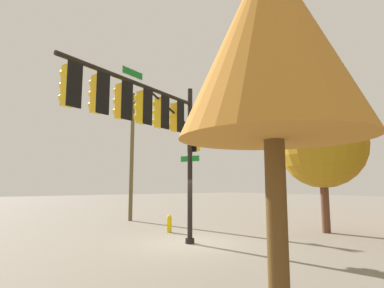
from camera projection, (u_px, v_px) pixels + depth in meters
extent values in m
plane|color=gray|center=(190.00, 243.00, 12.26)|extent=(120.00, 120.00, 0.00)
cylinder|color=black|center=(190.00, 164.00, 12.67)|extent=(0.20, 0.20, 6.29)
cylinder|color=black|center=(190.00, 241.00, 12.27)|extent=(0.36, 0.36, 0.20)
cylinder|color=black|center=(139.00, 84.00, 10.47)|extent=(5.82, 2.19, 0.14)
cylinder|color=black|center=(170.00, 109.00, 11.79)|extent=(2.65, 1.01, 1.08)
cube|color=yellow|center=(176.00, 117.00, 12.12)|extent=(0.43, 0.45, 1.10)
cube|color=black|center=(181.00, 117.00, 12.01)|extent=(0.42, 0.20, 1.22)
sphere|color=maroon|center=(172.00, 110.00, 12.27)|extent=(0.22, 0.22, 0.22)
cylinder|color=yellow|center=(171.00, 109.00, 12.30)|extent=(0.27, 0.22, 0.23)
sphere|color=#FFFC14|center=(172.00, 118.00, 12.22)|extent=(0.22, 0.22, 0.22)
cylinder|color=yellow|center=(171.00, 117.00, 12.26)|extent=(0.27, 0.22, 0.23)
sphere|color=#0B621E|center=(172.00, 126.00, 12.18)|extent=(0.22, 0.22, 0.22)
cylinder|color=yellow|center=(171.00, 125.00, 12.22)|extent=(0.27, 0.22, 0.23)
cube|color=yellow|center=(161.00, 113.00, 11.34)|extent=(0.42, 0.45, 1.10)
cube|color=black|center=(165.00, 112.00, 11.23)|extent=(0.43, 0.18, 1.22)
sphere|color=maroon|center=(157.00, 105.00, 11.50)|extent=(0.22, 0.22, 0.22)
cylinder|color=yellow|center=(156.00, 103.00, 11.54)|extent=(0.26, 0.21, 0.23)
sphere|color=#FFFC14|center=(157.00, 113.00, 11.45)|extent=(0.22, 0.22, 0.22)
cylinder|color=yellow|center=(156.00, 112.00, 11.49)|extent=(0.26, 0.21, 0.23)
sphere|color=#0B621E|center=(157.00, 123.00, 11.41)|extent=(0.22, 0.22, 0.22)
cylinder|color=yellow|center=(155.00, 121.00, 11.45)|extent=(0.26, 0.21, 0.23)
cube|color=yellow|center=(143.00, 108.00, 10.56)|extent=(0.43, 0.45, 1.10)
cube|color=black|center=(148.00, 107.00, 10.46)|extent=(0.42, 0.20, 1.22)
sphere|color=maroon|center=(139.00, 99.00, 10.71)|extent=(0.22, 0.22, 0.22)
cylinder|color=yellow|center=(138.00, 98.00, 10.75)|extent=(0.27, 0.21, 0.23)
sphere|color=#FFFC14|center=(139.00, 108.00, 10.67)|extent=(0.22, 0.22, 0.22)
cylinder|color=yellow|center=(137.00, 107.00, 10.71)|extent=(0.27, 0.21, 0.23)
sphere|color=#0B621E|center=(139.00, 118.00, 10.63)|extent=(0.22, 0.22, 0.22)
cylinder|color=yellow|center=(137.00, 117.00, 10.66)|extent=(0.27, 0.21, 0.23)
cube|color=yellow|center=(123.00, 101.00, 9.79)|extent=(0.42, 0.44, 1.10)
cube|color=black|center=(127.00, 100.00, 9.67)|extent=(0.43, 0.17, 1.22)
sphere|color=maroon|center=(119.00, 92.00, 9.95)|extent=(0.22, 0.22, 0.22)
cylinder|color=yellow|center=(117.00, 91.00, 9.99)|extent=(0.26, 0.20, 0.23)
sphere|color=#FFFC14|center=(118.00, 102.00, 9.90)|extent=(0.22, 0.22, 0.22)
cylinder|color=yellow|center=(117.00, 101.00, 9.94)|extent=(0.26, 0.20, 0.23)
sphere|color=#0B621E|center=(118.00, 113.00, 9.86)|extent=(0.22, 0.22, 0.22)
cylinder|color=yellow|center=(117.00, 112.00, 9.90)|extent=(0.26, 0.20, 0.23)
cube|color=yellow|center=(99.00, 94.00, 9.01)|extent=(0.41, 0.44, 1.10)
cube|color=black|center=(103.00, 93.00, 8.89)|extent=(0.43, 0.17, 1.22)
sphere|color=maroon|center=(95.00, 84.00, 9.17)|extent=(0.22, 0.22, 0.22)
cylinder|color=yellow|center=(94.00, 83.00, 9.21)|extent=(0.26, 0.20, 0.23)
sphere|color=#FFFC14|center=(94.00, 95.00, 9.13)|extent=(0.22, 0.22, 0.22)
cylinder|color=yellow|center=(93.00, 94.00, 9.17)|extent=(0.26, 0.20, 0.23)
sphere|color=#0B621E|center=(94.00, 107.00, 9.08)|extent=(0.22, 0.22, 0.22)
cylinder|color=yellow|center=(93.00, 105.00, 9.12)|extent=(0.26, 0.20, 0.23)
cube|color=yellow|center=(70.00, 86.00, 8.23)|extent=(0.42, 0.44, 1.10)
cube|color=black|center=(75.00, 84.00, 8.12)|extent=(0.43, 0.18, 1.22)
sphere|color=maroon|center=(66.00, 75.00, 8.39)|extent=(0.22, 0.22, 0.22)
cylinder|color=yellow|center=(65.00, 74.00, 8.43)|extent=(0.26, 0.21, 0.23)
sphere|color=#FFFC14|center=(66.00, 87.00, 8.35)|extent=(0.22, 0.22, 0.22)
cylinder|color=yellow|center=(64.00, 86.00, 8.39)|extent=(0.26, 0.21, 0.23)
sphere|color=#0B621E|center=(65.00, 99.00, 8.30)|extent=(0.22, 0.22, 0.22)
cylinder|color=yellow|center=(64.00, 98.00, 8.34)|extent=(0.26, 0.21, 0.23)
cube|color=yellow|center=(195.00, 138.00, 13.10)|extent=(0.45, 0.42, 1.10)
cube|color=black|center=(192.00, 137.00, 12.93)|extent=(0.19, 0.43, 1.22)
sphere|color=maroon|center=(197.00, 131.00, 13.31)|extent=(0.22, 0.22, 0.22)
cylinder|color=yellow|center=(198.00, 130.00, 13.36)|extent=(0.21, 0.26, 0.23)
sphere|color=#FFFC14|center=(197.00, 139.00, 13.26)|extent=(0.22, 0.22, 0.22)
cylinder|color=yellow|center=(198.00, 138.00, 13.32)|extent=(0.21, 0.26, 0.23)
sphere|color=#0B621E|center=(197.00, 146.00, 13.22)|extent=(0.22, 0.22, 0.22)
cylinder|color=yellow|center=(198.00, 145.00, 13.28)|extent=(0.21, 0.26, 0.23)
cube|color=white|center=(133.00, 73.00, 10.25)|extent=(0.89, 0.33, 0.26)
cube|color=#157527|center=(133.00, 73.00, 10.25)|extent=(0.86, 0.33, 0.22)
cube|color=white|center=(190.00, 159.00, 12.69)|extent=(0.33, 0.89, 0.26)
cube|color=#167F27|center=(190.00, 159.00, 12.69)|extent=(0.33, 0.86, 0.22)
cylinder|color=brown|center=(132.00, 155.00, 20.56)|extent=(0.25, 0.25, 8.45)
cube|color=brown|center=(133.00, 102.00, 21.04)|extent=(0.37, 1.80, 0.12)
cylinder|color=#DCB70B|center=(169.00, 225.00, 15.17)|extent=(0.24, 0.24, 0.65)
sphere|color=#D9BE0B|center=(169.00, 217.00, 15.22)|extent=(0.22, 0.22, 0.22)
cylinder|color=yellow|center=(167.00, 225.00, 15.08)|extent=(0.12, 0.10, 0.10)
cylinder|color=brown|center=(278.00, 241.00, 4.51)|extent=(0.31, 0.31, 2.98)
cone|color=#B77528|center=(271.00, 39.00, 4.91)|extent=(2.91, 2.91, 3.23)
cylinder|color=brown|center=(325.00, 207.00, 15.13)|extent=(0.39, 0.39, 2.45)
sphere|color=#A67718|center=(322.00, 145.00, 15.52)|extent=(4.25, 4.25, 4.25)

